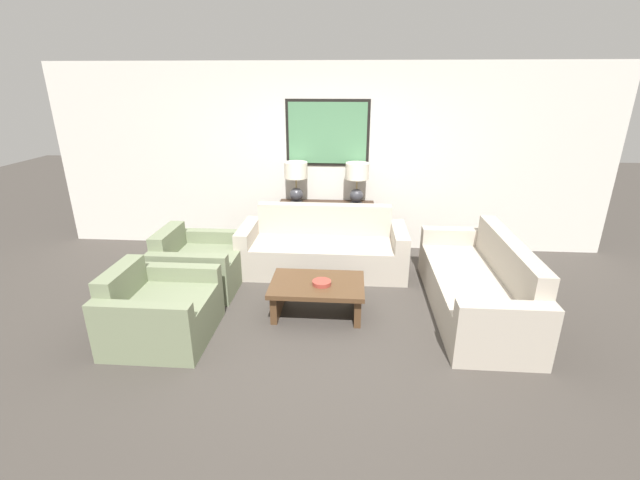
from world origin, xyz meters
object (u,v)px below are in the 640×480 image
at_px(console_table, 326,228).
at_px(table_lamp_left, 296,176).
at_px(decorative_bowl, 322,283).
at_px(table_lamp_right, 357,177).
at_px(armchair_near_camera, 160,312).
at_px(armchair_near_back_wall, 198,266).
at_px(couch_by_back_wall, 323,250).
at_px(couch_by_side, 478,287).
at_px(coffee_table, 317,291).

height_order(console_table, table_lamp_left, table_lamp_left).
height_order(table_lamp_left, decorative_bowl, table_lamp_left).
distance_m(table_lamp_right, decorative_bowl, 2.04).
bearing_deg(armchair_near_camera, armchair_near_back_wall, 90.00).
relative_size(couch_by_back_wall, armchair_near_back_wall, 2.24).
height_order(couch_by_back_wall, couch_by_side, same).
bearing_deg(table_lamp_right, coffee_table, -102.66).
bearing_deg(console_table, table_lamp_right, 0.00).
bearing_deg(table_lamp_right, console_table, 180.00).
distance_m(table_lamp_right, couch_by_back_wall, 1.15).
xyz_separation_m(table_lamp_left, decorative_bowl, (0.50, -1.88, -0.73)).
xyz_separation_m(console_table, couch_by_back_wall, (0.00, -0.66, -0.09)).
xyz_separation_m(couch_by_back_wall, couch_by_side, (1.76, -0.96, 0.00)).
xyz_separation_m(table_lamp_right, couch_by_side, (1.33, -1.62, -0.84)).
bearing_deg(coffee_table, decorative_bowl, -40.61).
height_order(couch_by_side, coffee_table, couch_by_side).
relative_size(console_table, table_lamp_left, 2.33).
relative_size(table_lamp_left, armchair_near_back_wall, 0.61).
xyz_separation_m(console_table, armchair_near_camera, (-1.49, -2.39, -0.10)).
height_order(console_table, decorative_bowl, console_table).
bearing_deg(couch_by_back_wall, couch_by_side, -28.73).
xyz_separation_m(table_lamp_left, couch_by_back_wall, (0.43, -0.66, -0.84)).
bearing_deg(table_lamp_right, decorative_bowl, -100.87).
relative_size(couch_by_side, decorative_bowl, 10.78).
distance_m(table_lamp_right, armchair_near_camera, 3.18).
xyz_separation_m(coffee_table, armchair_near_camera, (-1.50, -0.56, -0.00)).
distance_m(console_table, table_lamp_right, 0.87).
relative_size(couch_by_back_wall, coffee_table, 2.16).
xyz_separation_m(couch_by_side, armchair_near_camera, (-3.24, -0.76, -0.01)).
relative_size(coffee_table, decorative_bowl, 4.99).
xyz_separation_m(couch_by_side, coffee_table, (-1.74, -0.21, -0.01)).
bearing_deg(armchair_near_camera, couch_by_side, 13.25).
height_order(table_lamp_left, couch_by_side, table_lamp_left).
bearing_deg(armchair_near_camera, coffee_table, 20.28).
height_order(console_table, armchair_near_camera, console_table).
height_order(couch_by_back_wall, armchair_near_back_wall, couch_by_back_wall).
xyz_separation_m(coffee_table, decorative_bowl, (0.05, -0.04, 0.13)).
distance_m(couch_by_side, armchair_near_camera, 3.33).
distance_m(table_lamp_right, armchair_near_back_wall, 2.45).
height_order(console_table, armchair_near_back_wall, console_table).
bearing_deg(table_lamp_left, coffee_table, -76.26).
relative_size(console_table, decorative_bowl, 6.83).
bearing_deg(table_lamp_left, armchair_near_camera, -113.85).
height_order(couch_by_side, decorative_bowl, couch_by_side).
distance_m(table_lamp_left, armchair_near_back_wall, 1.86).
bearing_deg(couch_by_side, coffee_table, -173.17).
bearing_deg(table_lamp_left, armchair_near_back_wall, -129.58).
relative_size(decorative_bowl, armchair_near_back_wall, 0.21).
distance_m(table_lamp_left, couch_by_back_wall, 1.15).
relative_size(console_table, armchair_near_back_wall, 1.42).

